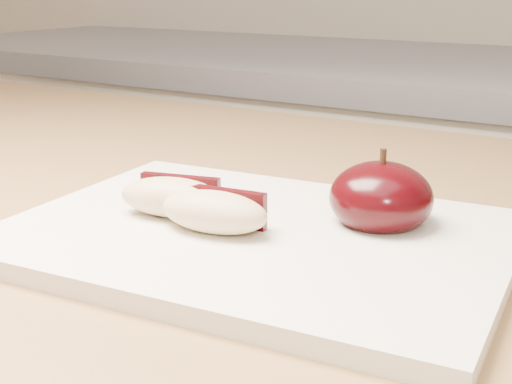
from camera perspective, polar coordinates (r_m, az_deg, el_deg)
The scene contains 5 objects.
back_cabinet at distance 1.36m, azimuth 17.38°, elevation -10.27°, with size 2.40×0.62×0.94m.
cutting_board at distance 0.47m, azimuth 0.00°, elevation -3.65°, with size 0.32×0.24×0.01m, color silver.
apple_half at distance 0.48m, azimuth 9.96°, elevation -0.46°, with size 0.08×0.08×0.06m.
apple_wedge_a at distance 0.50m, azimuth -6.69°, elevation -0.36°, with size 0.08×0.05×0.03m.
apple_wedge_b at distance 0.46m, azimuth -3.28°, elevation -1.55°, with size 0.08×0.05×0.03m.
Camera 1 is at (0.28, 0.01, 1.07)m, focal length 50.00 mm.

